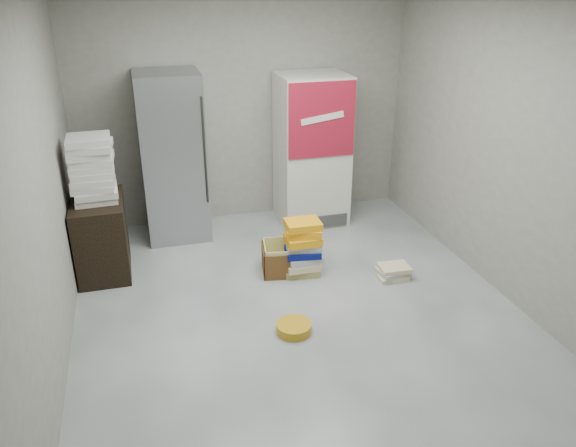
{
  "coord_description": "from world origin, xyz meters",
  "views": [
    {
      "loc": [
        -1.27,
        -4.09,
        2.9
      ],
      "look_at": [
        0.06,
        0.7,
        0.63
      ],
      "focal_mm": 35.0,
      "sensor_mm": 36.0,
      "label": 1
    }
  ],
  "objects_px": {
    "wood_shelf": "(102,236)",
    "phonebook_stack_main": "(303,248)",
    "steel_fridge": "(173,157)",
    "coke_cooler": "(312,150)",
    "cardboard_box": "(281,260)"
  },
  "relations": [
    {
      "from": "coke_cooler",
      "to": "cardboard_box",
      "type": "bearing_deg",
      "value": -120.14
    },
    {
      "from": "steel_fridge",
      "to": "cardboard_box",
      "type": "relative_size",
      "value": 4.27
    },
    {
      "from": "coke_cooler",
      "to": "wood_shelf",
      "type": "xyz_separation_m",
      "value": [
        -2.48,
        -0.72,
        -0.5
      ]
    },
    {
      "from": "coke_cooler",
      "to": "wood_shelf",
      "type": "bearing_deg",
      "value": -163.72
    },
    {
      "from": "steel_fridge",
      "to": "cardboard_box",
      "type": "height_order",
      "value": "steel_fridge"
    },
    {
      "from": "steel_fridge",
      "to": "wood_shelf",
      "type": "bearing_deg",
      "value": -138.69
    },
    {
      "from": "steel_fridge",
      "to": "phonebook_stack_main",
      "type": "xyz_separation_m",
      "value": [
        1.14,
        -1.32,
        -0.66
      ]
    },
    {
      "from": "steel_fridge",
      "to": "cardboard_box",
      "type": "xyz_separation_m",
      "value": [
        0.94,
        -1.23,
        -0.82
      ]
    },
    {
      "from": "wood_shelf",
      "to": "phonebook_stack_main",
      "type": "relative_size",
      "value": 1.36
    },
    {
      "from": "cardboard_box",
      "to": "steel_fridge",
      "type": "bearing_deg",
      "value": 136.65
    },
    {
      "from": "steel_fridge",
      "to": "wood_shelf",
      "type": "relative_size",
      "value": 2.37
    },
    {
      "from": "wood_shelf",
      "to": "coke_cooler",
      "type": "bearing_deg",
      "value": 16.28
    },
    {
      "from": "coke_cooler",
      "to": "phonebook_stack_main",
      "type": "xyz_separation_m",
      "value": [
        -0.51,
        -1.32,
        -0.61
      ]
    },
    {
      "from": "wood_shelf",
      "to": "phonebook_stack_main",
      "type": "bearing_deg",
      "value": -16.74
    },
    {
      "from": "cardboard_box",
      "to": "phonebook_stack_main",
      "type": "bearing_deg",
      "value": -16.22
    }
  ]
}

